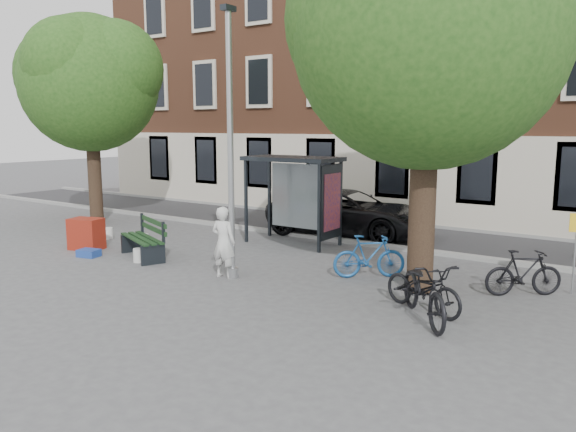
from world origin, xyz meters
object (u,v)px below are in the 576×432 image
(bus_shelter, at_px, (306,181))
(bench, at_px, (144,240))
(notice_sign, at_px, (576,238))
(bike_b, at_px, (369,256))
(bike_c, at_px, (424,290))
(car_dark, at_px, (349,213))
(bike_a, at_px, (423,287))
(lamppost, at_px, (231,159))
(bike_d, at_px, (524,273))
(painter, at_px, (223,242))
(red_stand, at_px, (86,234))

(bus_shelter, bearing_deg, bench, -124.29)
(notice_sign, bearing_deg, bus_shelter, 154.49)
(bus_shelter, height_order, bike_b, bus_shelter)
(bike_c, xyz_separation_m, car_dark, (-5.03, 6.46, 0.16))
(bike_a, bearing_deg, lamppost, 113.38)
(bike_a, height_order, bike_c, bike_c)
(lamppost, bearing_deg, bus_shelter, 98.43)
(lamppost, bearing_deg, bike_c, -3.38)
(bike_b, height_order, bike_d, bike_b)
(bench, height_order, bike_b, bench)
(lamppost, bearing_deg, bench, 176.19)
(notice_sign, bearing_deg, lamppost, -173.12)
(painter, height_order, bike_b, painter)
(car_dark, bearing_deg, bike_c, -148.59)
(painter, distance_m, bench, 3.11)
(bench, height_order, bike_c, bike_c)
(painter, height_order, car_dark, painter)
(red_stand, distance_m, notice_sign, 12.62)
(lamppost, bearing_deg, bike_b, 34.40)
(bench, bearing_deg, bus_shelter, 78.75)
(bike_c, bearing_deg, red_stand, 138.80)
(bus_shelter, bearing_deg, painter, -84.25)
(lamppost, distance_m, car_dark, 6.51)
(painter, distance_m, car_dark, 6.26)
(bench, distance_m, bike_d, 9.43)
(bike_a, relative_size, bike_b, 1.08)
(bike_b, bearing_deg, bike_a, -168.56)
(bike_d, distance_m, red_stand, 11.62)
(bike_d, bearing_deg, red_stand, 64.24)
(bike_b, relative_size, notice_sign, 0.98)
(bike_b, distance_m, red_stand, 8.29)
(bus_shelter, xyz_separation_m, bike_a, (5.18, -3.91, -1.43))
(red_stand, bearing_deg, bench, 6.20)
(lamppost, xyz_separation_m, car_dark, (-0.25, 6.17, -2.05))
(car_dark, xyz_separation_m, red_stand, (-5.19, -6.19, -0.28))
(bike_c, relative_size, bike_d, 1.35)
(lamppost, distance_m, painter, 1.95)
(bike_a, height_order, red_stand, bike_a)
(car_dark, xyz_separation_m, notice_sign, (7.02, -3.12, 0.48))
(painter, height_order, red_stand, painter)
(lamppost, distance_m, bus_shelter, 4.24)
(bike_a, bearing_deg, bench, 110.77)
(red_stand, bearing_deg, lamppost, 0.21)
(bike_d, xyz_separation_m, car_dark, (-6.18, 3.83, 0.24))
(lamppost, xyz_separation_m, bike_c, (4.78, -0.28, -2.21))
(lamppost, bearing_deg, bike_a, 2.46)
(bike_b, relative_size, red_stand, 1.89)
(bench, distance_m, bike_a, 7.84)
(red_stand, bearing_deg, bus_shelter, 40.46)
(painter, distance_m, notice_sign, 7.64)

